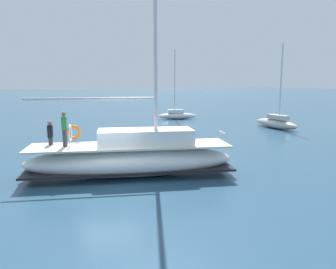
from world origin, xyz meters
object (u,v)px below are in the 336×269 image
Objects in this scene: main_sailboat at (132,157)px; moored_sloop_far at (276,122)px; mooring_buoy at (153,139)px; moored_sloop_near at (177,115)px.

moored_sloop_far is at bearing 114.07° from main_sailboat.
moored_sloop_far is at bearing 93.00° from mooring_buoy.
main_sailboat is at bearing -32.81° from mooring_buoy.
moored_sloop_far is 13.42m from mooring_buoy.
moored_sloop_near reaches higher than mooring_buoy.
main_sailboat is 24.02m from moored_sloop_near.
moored_sloop_near is 15.22m from mooring_buoy.
main_sailboat is at bearing -35.84° from moored_sloop_near.
main_sailboat is 19.90m from moored_sloop_far.
main_sailboat is 13.06× the size of mooring_buoy.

